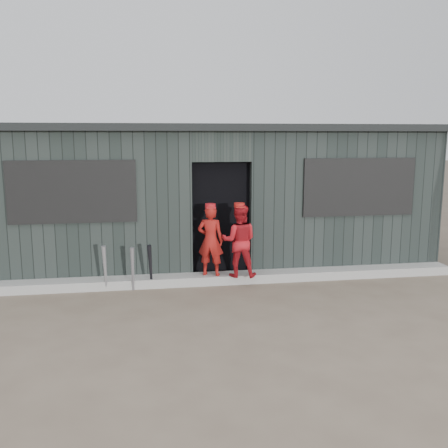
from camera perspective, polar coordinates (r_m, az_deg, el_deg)
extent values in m
plane|color=brown|center=(6.72, 2.47, -11.12)|extent=(80.00, 80.00, 0.00)
cube|color=gray|center=(8.39, -0.02, -6.21)|extent=(8.00, 0.36, 0.15)
cone|color=#999AA2|center=(8.04, -13.44, -4.98)|extent=(0.08, 0.18, 0.75)
cone|color=gray|center=(8.00, -10.39, -5.09)|extent=(0.07, 0.15, 0.71)
cone|color=black|center=(8.05, -8.40, -4.85)|extent=(0.11, 0.22, 0.74)
imported|color=maroon|center=(8.17, -1.55, -1.89)|extent=(0.50, 0.41, 1.17)
imported|color=#AC151C|center=(8.10, 1.74, -1.92)|extent=(0.66, 0.56, 1.19)
imported|color=silver|center=(8.98, 3.02, -1.45)|extent=(0.68, 0.50, 1.27)
cube|color=black|center=(9.79, -1.57, 2.87)|extent=(7.60, 2.70, 2.20)
cube|color=#252C29|center=(8.38, -15.72, 1.61)|extent=(3.50, 0.20, 2.50)
cube|color=#252C2A|center=(9.03, 13.95, 2.28)|extent=(3.50, 0.20, 2.50)
cube|color=#28302D|center=(8.33, -0.33, 8.85)|extent=(1.00, 0.20, 0.50)
cube|color=#2C3430|center=(10.06, -24.20, 2.46)|extent=(0.20, 3.00, 2.50)
cube|color=#262E2A|center=(11.00, 19.05, 3.37)|extent=(0.20, 3.00, 2.50)
cube|color=#272E2D|center=(11.17, -2.51, 4.01)|extent=(8.00, 0.20, 2.50)
cube|color=black|center=(9.72, -1.61, 10.85)|extent=(8.30, 3.30, 0.12)
cube|color=black|center=(8.24, -16.95, 3.52)|extent=(2.00, 0.04, 1.00)
cube|color=black|center=(8.95, 15.21, 4.09)|extent=(2.00, 0.04, 1.00)
cube|color=black|center=(8.78, -2.11, 3.01)|extent=(0.24, 0.24, 0.92)
cube|color=black|center=(8.80, -1.04, 2.71)|extent=(0.22, 0.19, 0.78)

